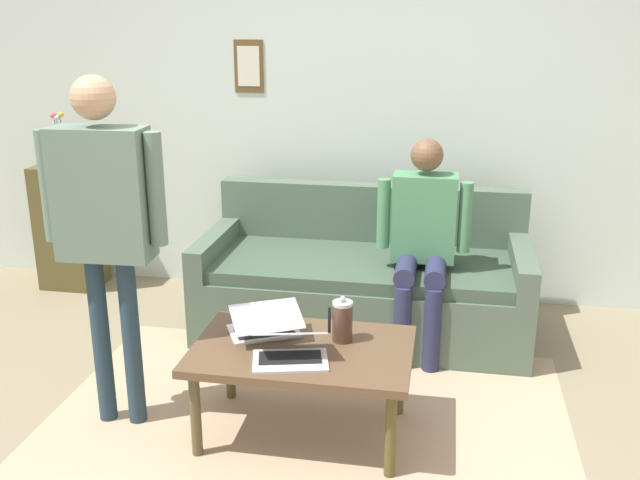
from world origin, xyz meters
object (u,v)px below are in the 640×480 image
at_px(couch, 364,284).
at_px(side_shelf, 70,227).
at_px(coffee_table, 302,357).
at_px(flower_vase, 61,148).
at_px(person_standing, 104,211).
at_px(person_seated, 423,235).
at_px(french_press, 342,321).
at_px(laptop_left, 265,326).
at_px(laptop_center, 290,351).

relative_size(couch, side_shelf, 2.23).
xyz_separation_m(coffee_table, flower_vase, (2.10, -1.65, 0.63)).
xyz_separation_m(person_standing, person_seated, (-1.43, -1.09, -0.37)).
bearing_deg(coffee_table, flower_vase, -38.14).
height_order(person_standing, person_seated, person_standing).
bearing_deg(person_seated, couch, -31.60).
bearing_deg(french_press, side_shelf, -34.22).
bearing_deg(laptop_left, couch, -106.51).
bearing_deg(person_standing, person_seated, -142.71).
relative_size(coffee_table, french_press, 4.50).
bearing_deg(french_press, person_standing, 7.59).
bearing_deg(laptop_center, coffee_table, -102.09).
height_order(couch, flower_vase, flower_vase).
bearing_deg(person_seated, flower_vase, -13.07).
distance_m(french_press, flower_vase, 2.79).
height_order(laptop_left, flower_vase, flower_vase).
xyz_separation_m(couch, flower_vase, (2.24, -0.38, 0.74)).
bearing_deg(side_shelf, coffee_table, 141.85).
relative_size(french_press, person_seated, 0.18).
distance_m(coffee_table, laptop_center, 0.17).
relative_size(person_standing, person_seated, 1.34).
bearing_deg(side_shelf, flower_vase, 100.46).
bearing_deg(coffee_table, person_standing, 2.65).
bearing_deg(person_seated, side_shelf, -13.09).
xyz_separation_m(laptop_left, french_press, (-0.38, 0.00, 0.06)).
relative_size(laptop_center, side_shelf, 0.43).
distance_m(laptop_left, french_press, 0.39).
relative_size(flower_vase, person_standing, 0.23).
distance_m(flower_vase, person_seated, 2.70).
relative_size(couch, person_seated, 1.60).
xyz_separation_m(laptop_center, person_standing, (0.89, -0.09, 0.59)).
height_order(french_press, side_shelf, side_shelf).
xyz_separation_m(flower_vase, person_standing, (-1.18, 1.69, 0.05)).
xyz_separation_m(laptop_left, laptop_center, (-0.18, 0.24, -0.00)).
xyz_separation_m(french_press, side_shelf, (2.28, -1.55, -0.11)).
bearing_deg(person_seated, coffee_table, 64.09).
xyz_separation_m(laptop_center, flower_vase, (2.07, -1.78, 0.54)).
height_order(flower_vase, person_seated, flower_vase).
height_order(couch, person_standing, person_standing).
height_order(couch, laptop_left, couch).
relative_size(side_shelf, person_seated, 0.72).
bearing_deg(person_seated, french_press, 70.52).
distance_m(laptop_center, side_shelf, 2.74).
distance_m(coffee_table, person_seated, 1.20).
relative_size(couch, laptop_left, 4.73).
height_order(laptop_left, person_standing, person_standing).
relative_size(laptop_center, flower_vase, 1.02).
bearing_deg(couch, flower_vase, -9.59).
distance_m(coffee_table, laptop_left, 0.25).
distance_m(french_press, person_standing, 1.23).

